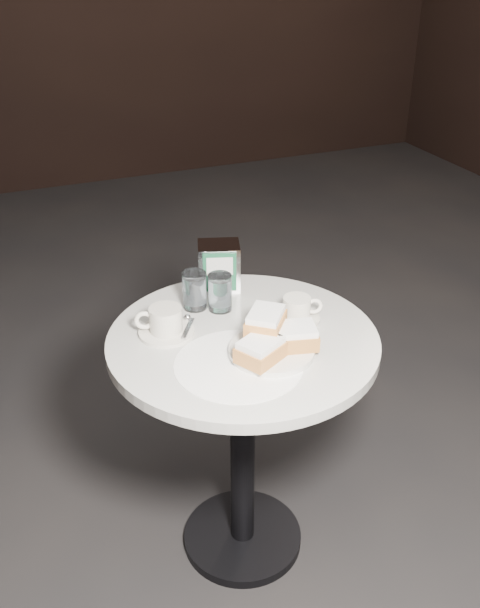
% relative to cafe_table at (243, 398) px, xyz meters
% --- Properties ---
extents(ground, '(7.00, 7.00, 0.00)m').
position_rel_cafe_table_xyz_m(ground, '(0.00, 0.00, -0.55)').
color(ground, black).
rests_on(ground, ground).
extents(cafe_table, '(0.70, 0.70, 0.74)m').
position_rel_cafe_table_xyz_m(cafe_table, '(0.00, 0.00, 0.00)').
color(cafe_table, black).
rests_on(cafe_table, ground).
extents(sugar_spill, '(0.36, 0.36, 0.00)m').
position_rel_cafe_table_xyz_m(sugar_spill, '(-0.06, -0.11, 0.20)').
color(sugar_spill, white).
rests_on(sugar_spill, cafe_table).
extents(beignet_plate, '(0.25, 0.25, 0.10)m').
position_rel_cafe_table_xyz_m(beignet_plate, '(0.04, -0.10, 0.24)').
color(beignet_plate, silver).
rests_on(beignet_plate, cafe_table).
extents(coffee_cup_left, '(0.18, 0.18, 0.08)m').
position_rel_cafe_table_xyz_m(coffee_cup_left, '(-0.18, 0.09, 0.23)').
color(coffee_cup_left, silver).
rests_on(coffee_cup_left, cafe_table).
extents(coffee_cup_right, '(0.16, 0.16, 0.07)m').
position_rel_cafe_table_xyz_m(coffee_cup_right, '(0.17, 0.02, 0.23)').
color(coffee_cup_right, beige).
rests_on(coffee_cup_right, cafe_table).
extents(water_glass_left, '(0.08, 0.08, 0.11)m').
position_rel_cafe_table_xyz_m(water_glass_left, '(-0.06, 0.19, 0.25)').
color(water_glass_left, silver).
rests_on(water_glass_left, cafe_table).
extents(water_glass_right, '(0.08, 0.08, 0.10)m').
position_rel_cafe_table_xyz_m(water_glass_right, '(-0.00, 0.15, 0.25)').
color(water_glass_right, white).
rests_on(water_glass_right, cafe_table).
extents(napkin_dispenser, '(0.14, 0.13, 0.14)m').
position_rel_cafe_table_xyz_m(napkin_dispenser, '(0.04, 0.27, 0.27)').
color(napkin_dispenser, silver).
rests_on(napkin_dispenser, cafe_table).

